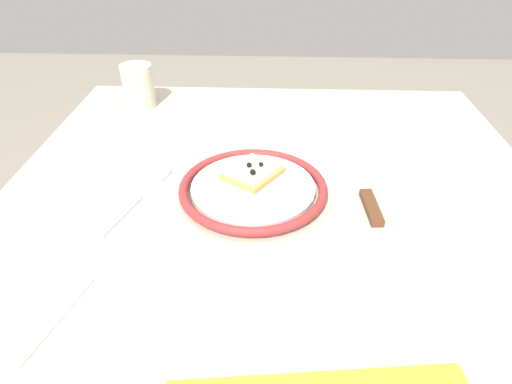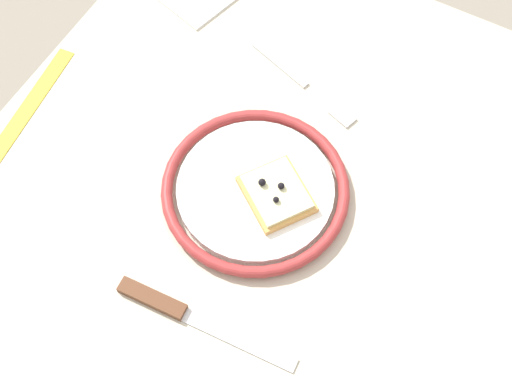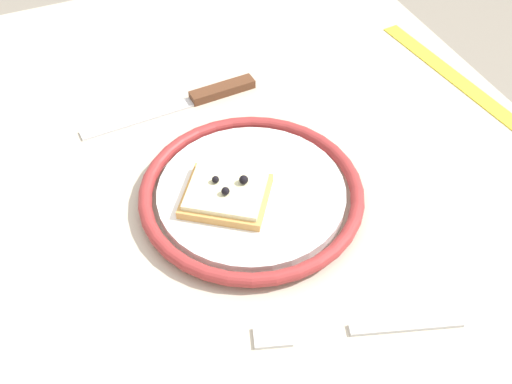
{
  "view_description": "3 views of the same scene",
  "coord_description": "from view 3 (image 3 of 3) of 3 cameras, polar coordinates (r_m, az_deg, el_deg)",
  "views": [
    {
      "loc": [
        -0.01,
        -0.67,
        1.16
      ],
      "look_at": [
        -0.03,
        -0.07,
        0.74
      ],
      "focal_mm": 31.13,
      "sensor_mm": 36.0,
      "label": 1
    },
    {
      "loc": [
        0.34,
        0.16,
        1.55
      ],
      "look_at": [
        -0.03,
        -0.05,
        0.74
      ],
      "focal_mm": 48.67,
      "sensor_mm": 36.0,
      "label": 2
    },
    {
      "loc": [
        -0.47,
        0.13,
        1.24
      ],
      "look_at": [
        -0.05,
        -0.05,
        0.74
      ],
      "focal_mm": 42.95,
      "sensor_mm": 36.0,
      "label": 3
    }
  ],
  "objects": [
    {
      "name": "measuring_tape",
      "position": [
        0.9,
        18.64,
        9.57
      ],
      "size": [
        0.32,
        0.06,
        0.0
      ],
      "primitive_type": "cube",
      "rotation": [
        0.0,
        0.0,
        0.11
      ],
      "color": "yellow",
      "rests_on": "dining_table"
    },
    {
      "name": "pizza_slice_near",
      "position": [
        0.67,
        -2.79,
        -0.2
      ],
      "size": [
        0.12,
        0.12,
        0.03
      ],
      "color": "tan",
      "rests_on": "plate"
    },
    {
      "name": "plate",
      "position": [
        0.69,
        -0.43,
        -0.13
      ],
      "size": [
        0.25,
        0.25,
        0.02
      ],
      "color": "white",
      "rests_on": "dining_table"
    },
    {
      "name": "dining_table",
      "position": [
        0.77,
        -4.85,
        -4.28
      ],
      "size": [
        0.95,
        0.87,
        0.72
      ],
      "color": "#BCB29E",
      "rests_on": "ground_plane"
    },
    {
      "name": "fork",
      "position": [
        0.6,
        9.35,
        -12.51
      ],
      "size": [
        0.08,
        0.2,
        0.0
      ],
      "color": "silver",
      "rests_on": "dining_table"
    },
    {
      "name": "knife",
      "position": [
        0.82,
        -5.24,
        8.77
      ],
      "size": [
        0.03,
        0.24,
        0.01
      ],
      "color": "silver",
      "rests_on": "dining_table"
    }
  ]
}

